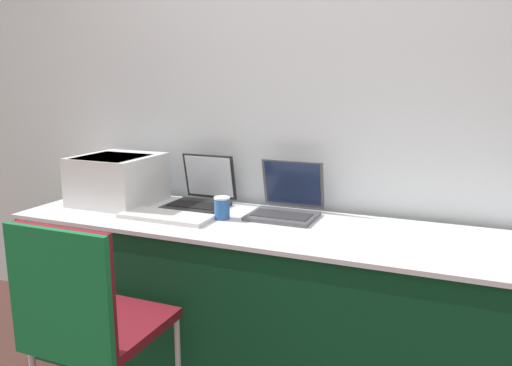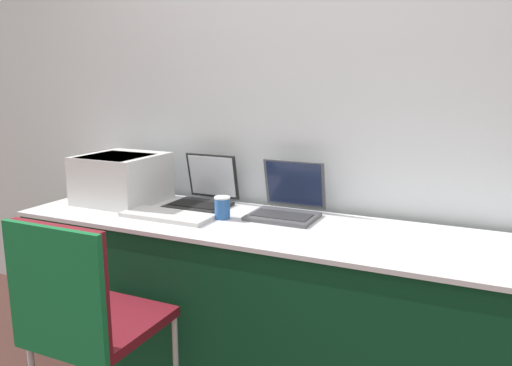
{
  "view_description": "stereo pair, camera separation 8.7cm",
  "coord_description": "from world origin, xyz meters",
  "px_view_note": "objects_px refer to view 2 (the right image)",
  "views": [
    {
      "loc": [
        0.7,
        -1.72,
        1.41
      ],
      "look_at": [
        -0.16,
        0.35,
        0.95
      ],
      "focal_mm": 35.0,
      "sensor_mm": 36.0,
      "label": 1
    },
    {
      "loc": [
        0.78,
        -1.68,
        1.41
      ],
      "look_at": [
        -0.16,
        0.35,
        0.95
      ],
      "focal_mm": 35.0,
      "sensor_mm": 36.0,
      "label": 2
    }
  ],
  "objects_px": {
    "laptop_right": "(287,204)",
    "external_keyboard": "(168,215)",
    "laptop_left": "(204,194)",
    "printer": "(122,176)",
    "coffee_cup": "(222,208)",
    "chair": "(80,309)"
  },
  "relations": [
    {
      "from": "coffee_cup",
      "to": "chair",
      "type": "distance_m",
      "value": 0.78
    },
    {
      "from": "laptop_left",
      "to": "laptop_right",
      "type": "distance_m",
      "value": 0.47
    },
    {
      "from": "external_keyboard",
      "to": "coffee_cup",
      "type": "relative_size",
      "value": 4.21
    },
    {
      "from": "laptop_right",
      "to": "external_keyboard",
      "type": "relative_size",
      "value": 0.71
    },
    {
      "from": "external_keyboard",
      "to": "laptop_right",
      "type": "bearing_deg",
      "value": 28.59
    },
    {
      "from": "external_keyboard",
      "to": "coffee_cup",
      "type": "bearing_deg",
      "value": 21.29
    },
    {
      "from": "printer",
      "to": "external_keyboard",
      "type": "bearing_deg",
      "value": -22.3
    },
    {
      "from": "laptop_left",
      "to": "laptop_right",
      "type": "height_order",
      "value": "same"
    },
    {
      "from": "printer",
      "to": "laptop_left",
      "type": "distance_m",
      "value": 0.46
    },
    {
      "from": "laptop_left",
      "to": "laptop_right",
      "type": "xyz_separation_m",
      "value": [
        0.47,
        -0.01,
        -0.0
      ]
    },
    {
      "from": "laptop_right",
      "to": "external_keyboard",
      "type": "bearing_deg",
      "value": -151.41
    },
    {
      "from": "laptop_left",
      "to": "coffee_cup",
      "type": "bearing_deg",
      "value": -41.12
    },
    {
      "from": "printer",
      "to": "chair",
      "type": "distance_m",
      "value": 0.95
    },
    {
      "from": "laptop_right",
      "to": "chair",
      "type": "relative_size",
      "value": 0.34
    },
    {
      "from": "external_keyboard",
      "to": "chair",
      "type": "relative_size",
      "value": 0.48
    },
    {
      "from": "printer",
      "to": "coffee_cup",
      "type": "xyz_separation_m",
      "value": [
        0.65,
        -0.07,
        -0.08
      ]
    },
    {
      "from": "printer",
      "to": "laptop_right",
      "type": "distance_m",
      "value": 0.92
    },
    {
      "from": "laptop_left",
      "to": "laptop_right",
      "type": "bearing_deg",
      "value": -1.07
    },
    {
      "from": "printer",
      "to": "chair",
      "type": "height_order",
      "value": "printer"
    },
    {
      "from": "laptop_right",
      "to": "external_keyboard",
      "type": "xyz_separation_m",
      "value": [
        -0.5,
        -0.27,
        -0.05
      ]
    },
    {
      "from": "laptop_left",
      "to": "chair",
      "type": "bearing_deg",
      "value": -90.11
    },
    {
      "from": "external_keyboard",
      "to": "laptop_left",
      "type": "bearing_deg",
      "value": 83.65
    }
  ]
}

